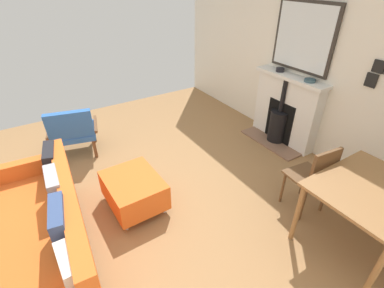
{
  "coord_description": "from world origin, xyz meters",
  "views": [
    {
      "loc": [
        0.54,
        2.59,
        2.4
      ],
      "look_at": [
        -0.88,
        0.32,
        0.73
      ],
      "focal_mm": 26.17,
      "sensor_mm": 36.0,
      "label": 1
    }
  ],
  "objects": [
    {
      "name": "sofa",
      "position": [
        0.81,
        0.37,
        0.34
      ],
      "size": [
        1.06,
        1.98,
        0.81
      ],
      "color": "#B2B2B7",
      "rests_on": "ground"
    },
    {
      "name": "ottoman",
      "position": [
        -0.2,
        0.15,
        0.25
      ],
      "size": [
        0.59,
        0.73,
        0.4
      ],
      "color": "#B2B2B7",
      "rests_on": "ground"
    },
    {
      "name": "wall_left",
      "position": [
        -2.99,
        0.0,
        1.44
      ],
      "size": [
        0.12,
        5.67,
        2.87
      ],
      "primitive_type": "cube",
      "color": "silver",
      "rests_on": "ground"
    },
    {
      "name": "ground_plane",
      "position": [
        0.0,
        0.0,
        -0.0
      ],
      "size": [
        5.98,
        5.67,
        0.01
      ],
      "primitive_type": "cube",
      "color": "olive"
    },
    {
      "name": "mantel_bowl_far",
      "position": [
        -2.81,
        0.3,
        1.11
      ],
      "size": [
        0.15,
        0.15,
        0.04
      ],
      "color": "#334C56",
      "rests_on": "fireplace"
    },
    {
      "name": "dining_table",
      "position": [
        -1.85,
        1.85,
        0.65
      ],
      "size": [
        1.02,
        0.86,
        0.74
      ],
      "color": "olive",
      "rests_on": "ground"
    },
    {
      "name": "mirror_over_mantel",
      "position": [
        -2.9,
        -0.02,
        1.61
      ],
      "size": [
        0.04,
        0.97,
        0.93
      ],
      "color": "#2D2823"
    },
    {
      "name": "mantel_bowl_near",
      "position": [
        -2.81,
        -0.24,
        1.12
      ],
      "size": [
        0.13,
        0.13,
        0.06
      ],
      "color": "black",
      "rests_on": "fireplace"
    },
    {
      "name": "fireplace",
      "position": [
        -2.8,
        -0.02,
        0.49
      ],
      "size": [
        0.5,
        1.19,
        1.09
      ],
      "color": "brown",
      "rests_on": "ground"
    },
    {
      "name": "armchair_accent",
      "position": [
        0.13,
        -1.32,
        0.43
      ],
      "size": [
        0.79,
        0.72,
        0.8
      ],
      "color": "brown",
      "rests_on": "ground"
    },
    {
      "name": "dining_chair_near_fireplace",
      "position": [
        -1.84,
        1.28,
        0.52
      ],
      "size": [
        0.44,
        0.44,
        0.88
      ],
      "color": "brown",
      "rests_on": "ground"
    },
    {
      "name": "photo_gallery_row",
      "position": [
        -2.92,
        1.09,
        1.42
      ],
      "size": [
        0.02,
        0.3,
        0.36
      ],
      "color": "black"
    }
  ]
}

